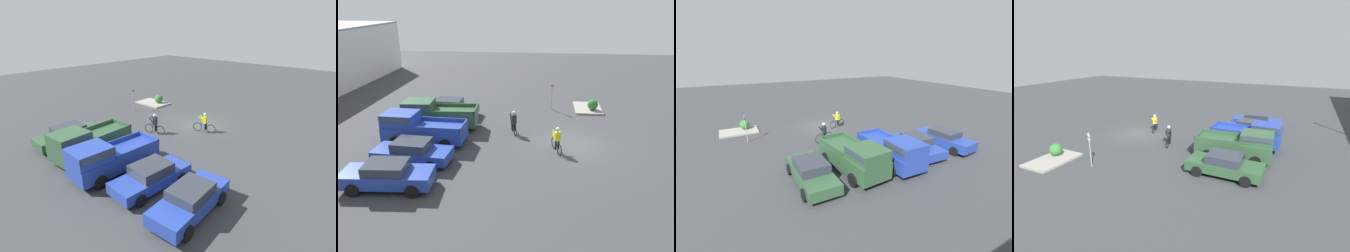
# 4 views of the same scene
# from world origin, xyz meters

# --- Properties ---
(ground_plane) EXTENTS (80.00, 80.00, 0.00)m
(ground_plane) POSITION_xyz_m (0.00, 0.00, 0.00)
(ground_plane) COLOR #383A3D
(sedan_0) EXTENTS (2.16, 4.66, 1.42)m
(sedan_0) POSITION_xyz_m (-6.49, 9.73, 0.73)
(sedan_0) COLOR #233D9E
(sedan_0) RESTS_ON ground_plane
(sedan_1) EXTENTS (2.13, 4.57, 1.40)m
(sedan_1) POSITION_xyz_m (-3.69, 9.51, 0.70)
(sedan_1) COLOR #233D9E
(sedan_1) RESTS_ON ground_plane
(pickup_truck_0) EXTENTS (2.30, 5.39, 2.07)m
(pickup_truck_0) POSITION_xyz_m (-0.87, 10.19, 1.07)
(pickup_truck_0) COLOR #233D9E
(pickup_truck_0) RESTS_ON ground_plane
(pickup_truck_1) EXTENTS (2.52, 5.40, 2.10)m
(pickup_truck_1) POSITION_xyz_m (1.89, 9.88, 1.10)
(pickup_truck_1) COLOR #2D5133
(pickup_truck_1) RESTS_ON ground_plane
(sedan_2) EXTENTS (2.09, 4.71, 1.41)m
(sedan_2) POSITION_xyz_m (4.71, 9.68, 0.72)
(sedan_2) COLOR #2D5133
(sedan_2) RESTS_ON ground_plane
(cyclist_0) EXTENTS (1.74, 0.61, 1.69)m
(cyclist_0) POSITION_xyz_m (1.48, 4.08, 0.84)
(cyclist_0) COLOR black
(cyclist_0) RESTS_ON ground_plane
(cyclist_1) EXTENTS (1.83, 0.64, 1.65)m
(cyclist_1) POSITION_xyz_m (-1.27, 1.14, 0.81)
(cyclist_1) COLOR black
(cyclist_1) RESTS_ON ground_plane
(fire_lane_sign) EXTENTS (0.12, 0.29, 2.42)m
(fire_lane_sign) POSITION_xyz_m (7.29, 1.30, 1.46)
(fire_lane_sign) COLOR #9E9EA3
(fire_lane_sign) RESTS_ON ground_plane
(curb_island) EXTENTS (3.37, 2.28, 0.15)m
(curb_island) POSITION_xyz_m (7.73, -1.86, 0.07)
(curb_island) COLOR gray
(curb_island) RESTS_ON ground_plane
(shrub) EXTENTS (0.89, 0.89, 0.89)m
(shrub) POSITION_xyz_m (7.14, -2.17, 0.59)
(shrub) COLOR #337033
(shrub) RESTS_ON curb_island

